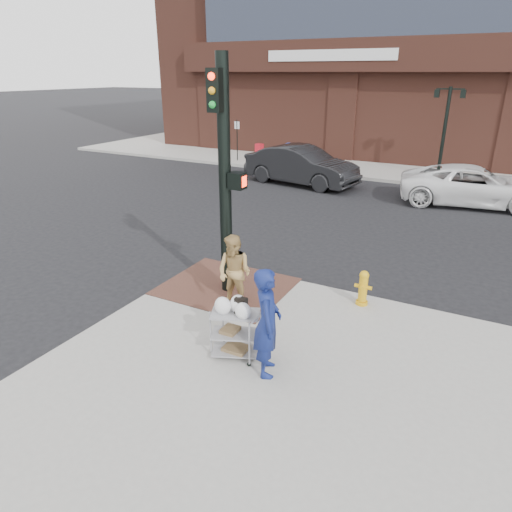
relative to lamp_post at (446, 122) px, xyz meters
The scene contains 14 objects.
ground 16.34m from the lamp_post, 97.13° to the right, with size 220.00×220.00×0.00m, color black.
brick_curb_ramp 15.52m from the lamp_post, 99.77° to the right, with size 2.80×2.40×0.01m, color #4F2F25.
lamp_post is the anchor object (origin of this frame).
parking_sign 10.64m from the lamp_post, behind, with size 0.05×0.05×2.20m, color black.
traffic_signal_pole 15.43m from the lamp_post, 99.24° to the right, with size 0.61×0.51×5.00m.
woman_blue 17.60m from the lamp_post, 91.05° to the right, with size 0.68×0.44×1.86m, color navy.
pedestrian_tan 16.06m from the lamp_post, 96.91° to the right, with size 0.77×0.60×1.59m, color tan.
sedan_dark 6.99m from the lamp_post, 142.24° to the right, with size 1.81×5.20×1.71m, color black.
minivan_white 4.97m from the lamp_post, 67.29° to the right, with size 2.46×5.33×1.48m, color white.
utility_cart 17.52m from the lamp_post, 93.30° to the right, with size 0.93×0.74×1.14m.
fire_hydrant 14.62m from the lamp_post, 88.35° to the right, with size 0.37×0.26×0.78m.
newsbox_red 9.67m from the lamp_post, behind, with size 0.38×0.34×0.90m, color red.
newsbox_yellow 7.49m from the lamp_post, behind, with size 0.41×0.37×0.98m, color gold.
newsbox_blue 7.84m from the lamp_post, behind, with size 0.44×0.40×1.04m, color #1A3CAF.
Camera 1 is at (4.49, -7.20, 4.79)m, focal length 32.00 mm.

